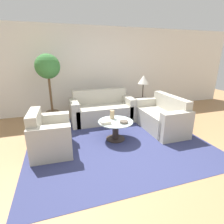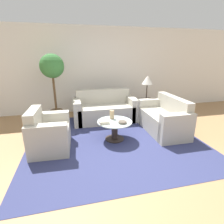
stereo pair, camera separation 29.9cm
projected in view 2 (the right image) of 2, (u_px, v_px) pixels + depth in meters
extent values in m
plane|color=#9E754C|center=(133.00, 159.00, 3.13)|extent=(14.00, 14.00, 0.00)
cube|color=white|center=(101.00, 70.00, 5.56)|extent=(10.00, 0.06, 2.60)
cube|color=navy|center=(115.00, 139.00, 3.85)|extent=(3.62, 3.29, 0.01)
cube|color=#B2AD9E|center=(105.00, 113.00, 4.84)|extent=(1.52, 0.77, 0.45)
cube|color=#B2AD9E|center=(103.00, 104.00, 5.05)|extent=(1.52, 0.18, 0.85)
cube|color=#B2AD9E|center=(77.00, 112.00, 4.65)|extent=(0.20, 0.77, 0.64)
cube|color=#B2AD9E|center=(131.00, 108.00, 4.98)|extent=(0.20, 0.77, 0.64)
cube|color=#B2AD9E|center=(51.00, 138.00, 3.41)|extent=(0.74, 0.73, 0.45)
cube|color=#B2AD9E|center=(35.00, 130.00, 3.31)|extent=(0.21, 0.71, 0.82)
cube|color=#B2AD9E|center=(48.00, 142.00, 3.06)|extent=(0.72, 0.23, 0.64)
cube|color=#B2AD9E|center=(53.00, 126.00, 3.71)|extent=(0.72, 0.23, 0.64)
cube|color=#B2AD9E|center=(161.00, 122.00, 4.22)|extent=(0.74, 1.28, 0.45)
cube|color=#B2AD9E|center=(172.00, 114.00, 4.22)|extent=(0.19, 1.27, 0.83)
cube|color=#B2AD9E|center=(150.00, 110.00, 4.78)|extent=(0.73, 0.20, 0.64)
cube|color=#B2AD9E|center=(177.00, 129.00, 3.60)|extent=(0.73, 0.20, 0.64)
cylinder|color=#332823|center=(115.00, 139.00, 3.85)|extent=(0.41, 0.41, 0.02)
cylinder|color=#332823|center=(115.00, 131.00, 3.79)|extent=(0.13, 0.13, 0.40)
cylinder|color=#B2C6C6|center=(115.00, 122.00, 3.73)|extent=(0.75, 0.75, 0.02)
cube|color=#332823|center=(146.00, 108.00, 5.12)|extent=(0.42, 0.42, 0.55)
cylinder|color=#332823|center=(146.00, 99.00, 5.03)|extent=(0.18, 0.18, 0.02)
cylinder|color=#332823|center=(147.00, 91.00, 4.96)|extent=(0.03, 0.03, 0.41)
cone|color=beige|center=(147.00, 80.00, 4.86)|extent=(0.31, 0.31, 0.24)
cylinder|color=brown|center=(57.00, 115.00, 4.90)|extent=(0.33, 0.33, 0.32)
cylinder|color=brown|center=(55.00, 92.00, 4.70)|extent=(0.06, 0.06, 1.01)
sphere|color=#387538|center=(52.00, 66.00, 4.49)|extent=(0.62, 0.62, 0.62)
cylinder|color=tan|center=(112.00, 115.00, 3.84)|extent=(0.10, 0.10, 0.19)
cylinder|color=brown|center=(123.00, 122.00, 3.60)|extent=(0.17, 0.17, 0.05)
cube|color=beige|center=(104.00, 122.00, 3.58)|extent=(0.20, 0.13, 0.06)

